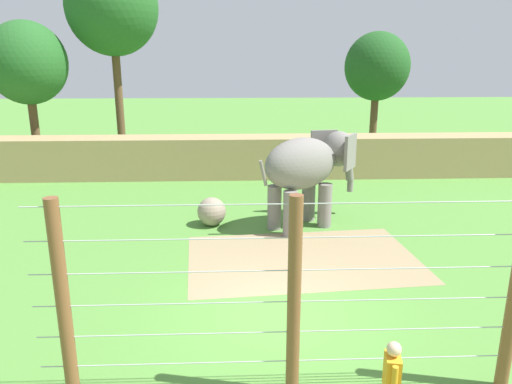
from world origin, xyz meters
TOP-DOWN VIEW (x-y plane):
  - ground_plane at (0.00, 0.00)m, footprint 120.00×120.00m
  - dirt_patch at (0.99, 3.05)m, footprint 6.96×4.80m
  - embankment_wall at (0.00, 13.18)m, footprint 36.00×1.80m
  - elephant at (1.50, 5.90)m, footprint 3.83×3.18m
  - enrichment_ball at (-1.80, 6.07)m, footprint 0.99×0.99m
  - cable_fence at (0.00, -2.76)m, footprint 8.50×0.23m
  - tree_far_left at (-11.48, 15.81)m, footprint 3.98×3.98m
  - tree_left_of_centre at (7.44, 19.12)m, footprint 3.80×3.80m
  - tree_behind_wall at (-7.45, 17.70)m, footprint 4.88×4.88m

SIDE VIEW (x-z plane):
  - ground_plane at x=0.00m, z-range 0.00..0.00m
  - dirt_patch at x=0.99m, z-range 0.00..0.01m
  - enrichment_ball at x=-1.80m, z-range 0.00..0.99m
  - embankment_wall at x=0.00m, z-range 0.00..1.96m
  - cable_fence at x=0.00m, z-range 0.01..3.63m
  - elephant at x=1.50m, z-range 0.52..3.69m
  - tree_left_of_centre at x=7.44m, z-range 1.53..8.65m
  - tree_far_left at x=-11.48m, z-range 1.61..9.08m
  - tree_behind_wall at x=-7.45m, z-range 2.79..13.60m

